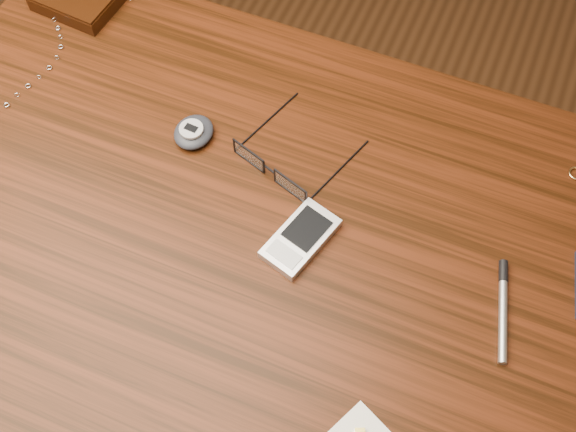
{
  "coord_description": "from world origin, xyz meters",
  "views": [
    {
      "loc": [
        0.24,
        -0.39,
        1.56
      ],
      "look_at": [
        0.06,
        0.03,
        0.76
      ],
      "focal_mm": 45.0,
      "sensor_mm": 36.0,
      "label": 1
    }
  ],
  "objects_px": {
    "silver_pen": "(503,302)",
    "desk": "(238,260)",
    "pda_phone": "(301,238)",
    "eyeglasses": "(273,168)",
    "pedometer": "(193,132)"
  },
  "relations": [
    {
      "from": "silver_pen",
      "to": "desk",
      "type": "bearing_deg",
      "value": -175.85
    },
    {
      "from": "desk",
      "to": "eyeglasses",
      "type": "height_order",
      "value": "eyeglasses"
    },
    {
      "from": "desk",
      "to": "pda_phone",
      "type": "bearing_deg",
      "value": 7.36
    },
    {
      "from": "desk",
      "to": "eyeglasses",
      "type": "distance_m",
      "value": 0.15
    },
    {
      "from": "eyeglasses",
      "to": "pda_phone",
      "type": "height_order",
      "value": "eyeglasses"
    },
    {
      "from": "eyeglasses",
      "to": "pda_phone",
      "type": "bearing_deg",
      "value": -48.59
    },
    {
      "from": "pedometer",
      "to": "eyeglasses",
      "type": "bearing_deg",
      "value": -6.01
    },
    {
      "from": "pda_phone",
      "to": "pedometer",
      "type": "relative_size",
      "value": 1.79
    },
    {
      "from": "eyeglasses",
      "to": "silver_pen",
      "type": "bearing_deg",
      "value": -11.64
    },
    {
      "from": "pedometer",
      "to": "silver_pen",
      "type": "xyz_separation_m",
      "value": [
        0.46,
        -0.08,
        -0.01
      ]
    },
    {
      "from": "pda_phone",
      "to": "desk",
      "type": "bearing_deg",
      "value": -172.64
    },
    {
      "from": "desk",
      "to": "silver_pen",
      "type": "xyz_separation_m",
      "value": [
        0.35,
        0.03,
        0.11
      ]
    },
    {
      "from": "desk",
      "to": "silver_pen",
      "type": "bearing_deg",
      "value": 4.15
    },
    {
      "from": "desk",
      "to": "pda_phone",
      "type": "height_order",
      "value": "pda_phone"
    },
    {
      "from": "silver_pen",
      "to": "pda_phone",
      "type": "bearing_deg",
      "value": -176.95
    }
  ]
}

